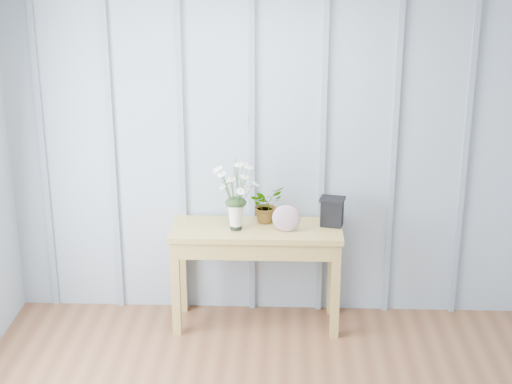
{
  "coord_description": "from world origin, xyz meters",
  "views": [
    {
      "loc": [
        -0.02,
        -3.1,
        2.78
      ],
      "look_at": [
        -0.21,
        1.94,
        1.03
      ],
      "focal_mm": 55.0,
      "sensor_mm": 36.0,
      "label": 1
    }
  ],
  "objects_px": {
    "carved_box": "(332,211)",
    "daisy_vase": "(236,186)",
    "sideboard": "(256,242)",
    "felt_disc_vessel": "(286,218)"
  },
  "relations": [
    {
      "from": "daisy_vase",
      "to": "carved_box",
      "type": "height_order",
      "value": "daisy_vase"
    },
    {
      "from": "sideboard",
      "to": "felt_disc_vessel",
      "type": "distance_m",
      "value": 0.31
    },
    {
      "from": "sideboard",
      "to": "daisy_vase",
      "type": "relative_size",
      "value": 2.33
    },
    {
      "from": "carved_box",
      "to": "daisy_vase",
      "type": "bearing_deg",
      "value": -171.69
    },
    {
      "from": "sideboard",
      "to": "daisy_vase",
      "type": "distance_m",
      "value": 0.46
    },
    {
      "from": "felt_disc_vessel",
      "to": "carved_box",
      "type": "bearing_deg",
      "value": 27.54
    },
    {
      "from": "felt_disc_vessel",
      "to": "carved_box",
      "type": "height_order",
      "value": "carved_box"
    },
    {
      "from": "sideboard",
      "to": "daisy_vase",
      "type": "bearing_deg",
      "value": -164.05
    },
    {
      "from": "sideboard",
      "to": "carved_box",
      "type": "bearing_deg",
      "value": 6.24
    },
    {
      "from": "felt_disc_vessel",
      "to": "carved_box",
      "type": "distance_m",
      "value": 0.35
    }
  ]
}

